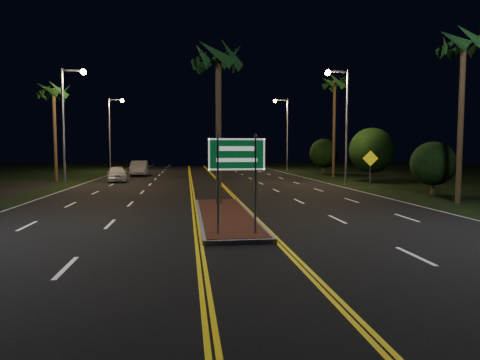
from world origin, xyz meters
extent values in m
plane|color=black|center=(0.00, 0.00, 0.00)|extent=(120.00, 120.00, 0.00)
cube|color=gray|center=(0.00, 7.00, 0.07)|extent=(2.25, 10.25, 0.15)
cube|color=#592819|center=(0.00, 7.00, 0.16)|extent=(2.00, 10.00, 0.02)
cylinder|color=gray|center=(-0.60, 2.80, 1.75)|extent=(0.08, 0.08, 3.20)
cylinder|color=gray|center=(0.60, 2.80, 1.75)|extent=(0.08, 0.08, 3.20)
cube|color=#07471E|center=(0.00, 2.80, 2.70)|extent=(1.80, 0.04, 1.00)
cube|color=white|center=(0.00, 2.77, 2.70)|extent=(1.80, 0.01, 1.00)
cylinder|color=gray|center=(-11.00, 24.00, 4.50)|extent=(0.18, 0.18, 9.00)
cube|color=gray|center=(-10.20, 24.00, 8.85)|extent=(1.60, 0.12, 0.12)
sphere|color=#FFC372|center=(-9.40, 24.00, 8.75)|extent=(0.44, 0.44, 0.44)
cylinder|color=gray|center=(-11.00, 44.00, 4.50)|extent=(0.18, 0.18, 9.00)
cube|color=gray|center=(-10.20, 44.00, 8.85)|extent=(1.60, 0.12, 0.12)
sphere|color=#FFC372|center=(-9.40, 44.00, 8.75)|extent=(0.44, 0.44, 0.44)
cylinder|color=gray|center=(11.00, 22.00, 4.50)|extent=(0.18, 0.18, 9.00)
cube|color=gray|center=(10.20, 22.00, 8.85)|extent=(1.60, 0.12, 0.12)
sphere|color=#FFC372|center=(9.40, 22.00, 8.75)|extent=(0.44, 0.44, 0.44)
cylinder|color=gray|center=(11.00, 42.00, 4.50)|extent=(0.18, 0.18, 9.00)
cube|color=gray|center=(10.20, 42.00, 8.85)|extent=(1.60, 0.12, 0.12)
sphere|color=#FFC372|center=(9.40, 42.00, 8.75)|extent=(0.44, 0.44, 0.44)
cylinder|color=#382819|center=(0.00, 10.50, 3.75)|extent=(0.28, 0.28, 7.50)
cylinder|color=#382819|center=(-12.80, 28.00, 4.00)|extent=(0.28, 0.28, 8.00)
cylinder|color=#382819|center=(12.50, 10.00, 4.25)|extent=(0.28, 0.28, 8.50)
cylinder|color=#382819|center=(12.80, 30.00, 4.75)|extent=(0.28, 0.28, 9.50)
cylinder|color=#382819|center=(13.50, 14.00, 0.45)|extent=(0.24, 0.24, 0.90)
sphere|color=black|center=(13.50, 14.00, 1.95)|extent=(2.70, 2.70, 2.70)
cylinder|color=#382819|center=(14.00, 24.00, 0.63)|extent=(0.24, 0.24, 1.26)
sphere|color=black|center=(14.00, 24.00, 2.73)|extent=(3.78, 3.78, 3.78)
cylinder|color=#382819|center=(13.80, 36.00, 0.54)|extent=(0.24, 0.24, 1.08)
sphere|color=black|center=(13.80, 36.00, 2.34)|extent=(3.24, 3.24, 3.24)
imported|color=silver|center=(-7.59, 27.35, 0.80)|extent=(2.86, 5.10, 1.60)
imported|color=#A9A9B2|center=(-6.59, 35.68, 0.91)|extent=(2.57, 5.56, 1.82)
cylinder|color=gray|center=(11.91, 19.52, 1.18)|extent=(0.07, 0.07, 2.36)
cube|color=yellow|center=(11.91, 19.50, 2.15)|extent=(1.12, 0.25, 1.14)
camera|label=1|loc=(-1.57, -10.62, 2.89)|focal=32.00mm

